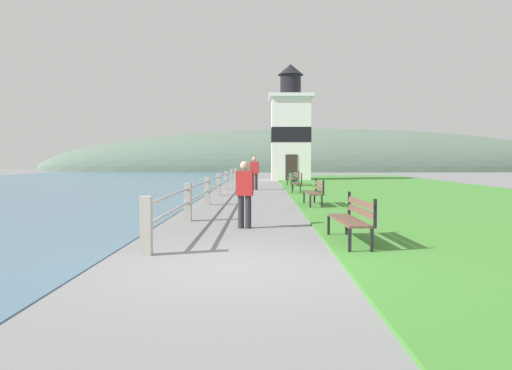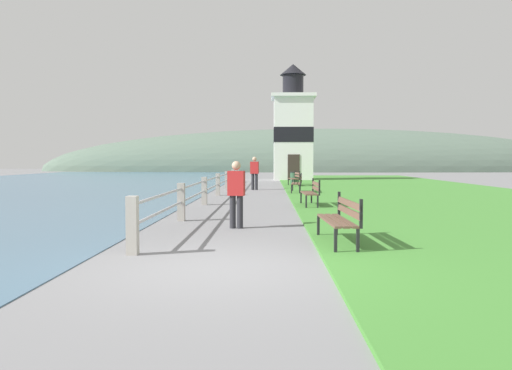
# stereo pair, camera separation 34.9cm
# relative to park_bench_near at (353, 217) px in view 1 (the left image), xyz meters

# --- Properties ---
(ground_plane) EXTENTS (160.00, 160.00, 0.00)m
(ground_plane) POSITION_rel_park_bench_near_xyz_m (-2.10, -1.97, -0.54)
(ground_plane) COLOR slate
(grass_verge) EXTENTS (12.00, 50.76, 0.06)m
(grass_verge) POSITION_rel_park_bench_near_xyz_m (5.52, 14.96, -0.51)
(grass_verge) COLOR #428433
(grass_verge) RESTS_ON ground_plane
(seawall_railing) EXTENTS (0.18, 27.95, 0.98)m
(seawall_railing) POSITION_rel_park_bench_near_xyz_m (-3.61, 12.92, 0.03)
(seawall_railing) COLOR #A8A399
(seawall_railing) RESTS_ON ground_plane
(park_bench_near) EXTENTS (0.57, 1.97, 0.94)m
(park_bench_near) POSITION_rel_park_bench_near_xyz_m (0.00, 0.00, 0.00)
(park_bench_near) COLOR brown
(park_bench_near) RESTS_ON ground_plane
(park_bench_midway) EXTENTS (0.53, 1.77, 0.94)m
(park_bench_midway) POSITION_rel_park_bench_near_xyz_m (0.11, 7.56, -0.00)
(park_bench_midway) COLOR brown
(park_bench_midway) RESTS_ON ground_plane
(park_bench_far) EXTENTS (0.62, 1.96, 0.94)m
(park_bench_far) POSITION_rel_park_bench_near_xyz_m (0.05, 14.49, -0.00)
(park_bench_far) COLOR brown
(park_bench_far) RESTS_ON ground_plane
(park_bench_by_lighthouse) EXTENTS (0.65, 1.73, 0.94)m
(park_bench_by_lighthouse) POSITION_rel_park_bench_near_xyz_m (0.22, 20.48, -0.00)
(park_bench_by_lighthouse) COLOR brown
(park_bench_by_lighthouse) RESTS_ON ground_plane
(lighthouse) EXTENTS (3.41, 3.41, 9.05)m
(lighthouse) POSITION_rel_park_bench_near_xyz_m (0.54, 30.09, 3.29)
(lighthouse) COLOR white
(lighthouse) RESTS_ON ground_plane
(person_strolling) EXTENTS (0.46, 0.29, 1.75)m
(person_strolling) POSITION_rel_park_bench_near_xyz_m (-2.09, 17.18, 0.41)
(person_strolling) COLOR #28282D
(person_strolling) RESTS_ON ground_plane
(person_by_railing) EXTENTS (0.41, 0.26, 1.56)m
(person_by_railing) POSITION_rel_park_bench_near_xyz_m (-2.08, 2.31, 0.30)
(person_by_railing) COLOR #28282D
(person_by_railing) RESTS_ON ground_plane
(trash_bin) EXTENTS (0.54, 0.54, 0.84)m
(trash_bin) POSITION_rel_park_bench_near_xyz_m (0.26, 22.17, -0.12)
(trash_bin) COLOR #2D5138
(trash_bin) RESTS_ON ground_plane
(distant_hillside) EXTENTS (80.00, 16.00, 12.00)m
(distant_hillside) POSITION_rel_park_bench_near_xyz_m (5.90, 61.88, -0.54)
(distant_hillside) COLOR #566B5B
(distant_hillside) RESTS_ON ground_plane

